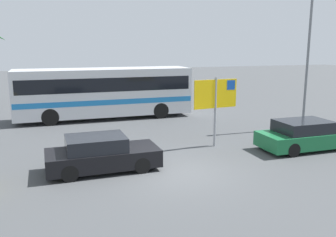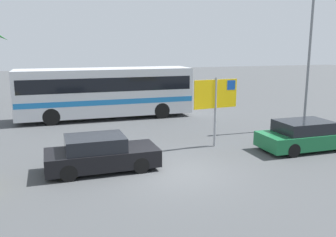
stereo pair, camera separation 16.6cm
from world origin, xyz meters
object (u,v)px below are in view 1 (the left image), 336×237
Objects in this scene: ferry_sign at (216,96)px; car_green at (306,135)px; bus_front_coach at (104,91)px; car_black at (101,154)px.

ferry_sign is 0.71× the size of car_green.
bus_front_coach reaches higher than car_green.
car_black is at bearing -99.53° from bus_front_coach.
car_green is (7.52, -9.95, -1.15)m from bus_front_coach.
ferry_sign is at bearing 16.10° from car_black.
ferry_sign is 4.40m from car_green.
car_black is at bearing -169.20° from ferry_sign.
ferry_sign reaches higher than bus_front_coach.
bus_front_coach is at bearing 109.17° from ferry_sign.
ferry_sign is (3.86, -8.19, 0.54)m from bus_front_coach.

